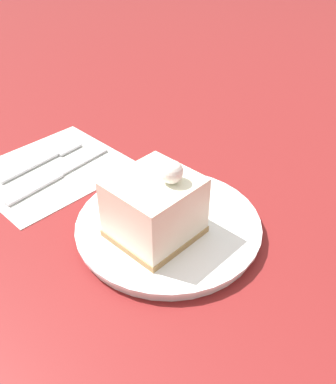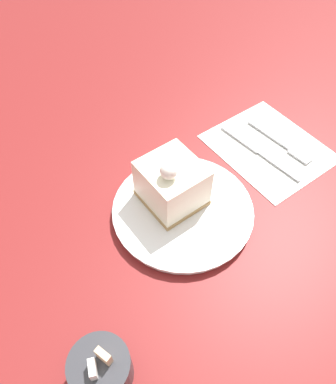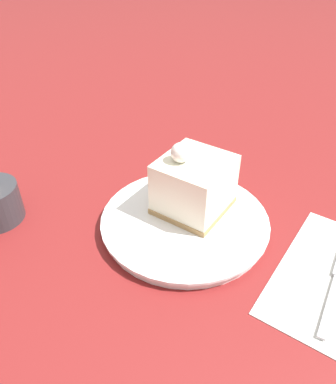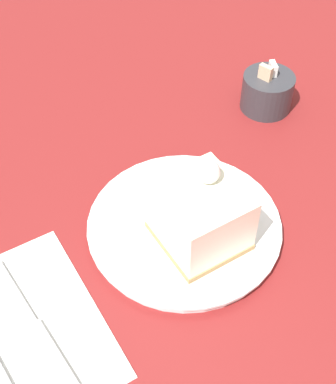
% 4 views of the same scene
% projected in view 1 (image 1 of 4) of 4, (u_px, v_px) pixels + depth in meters
% --- Properties ---
extents(ground_plane, '(4.00, 4.00, 0.00)m').
position_uv_depth(ground_plane, '(162.00, 227.00, 0.56)').
color(ground_plane, maroon).
extents(plate, '(0.24, 0.24, 0.02)m').
position_uv_depth(plate, '(168.00, 227.00, 0.54)').
color(plate, white).
rests_on(plate, ground_plane).
extents(cake_slice, '(0.09, 0.10, 0.11)m').
position_uv_depth(cake_slice, '(155.00, 207.00, 0.50)').
color(cake_slice, '#AD8451').
rests_on(cake_slice, plate).
extents(napkin, '(0.19, 0.22, 0.00)m').
position_uv_depth(napkin, '(51.00, 169.00, 0.67)').
color(napkin, white).
rests_on(napkin, ground_plane).
extents(fork, '(0.03, 0.15, 0.00)m').
position_uv_depth(fork, '(49.00, 157.00, 0.69)').
color(fork, '#B2B2B7').
rests_on(fork, napkin).
extents(knife, '(0.02, 0.19, 0.00)m').
position_uv_depth(knife, '(51.00, 179.00, 0.64)').
color(knife, '#B2B2B7').
rests_on(knife, napkin).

